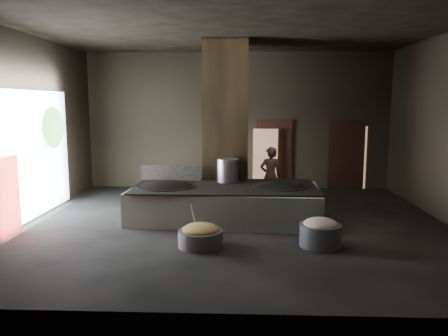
{
  "coord_description": "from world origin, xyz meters",
  "views": [
    {
      "loc": [
        0.15,
        -10.08,
        2.84
      ],
      "look_at": [
        -0.3,
        0.6,
        1.25
      ],
      "focal_mm": 35.0,
      "sensor_mm": 36.0,
      "label": 1
    }
  ],
  "objects_px": {
    "hearth_platform": "(225,203)",
    "stock_pot": "(228,170)",
    "meat_basin": "(320,235)",
    "wok_left": "(166,189)",
    "cook": "(270,176)",
    "veg_basin": "(201,238)",
    "wok_right": "(280,189)"
  },
  "relations": [
    {
      "from": "cook",
      "to": "veg_basin",
      "type": "distance_m",
      "value": 4.11
    },
    {
      "from": "wok_left",
      "to": "veg_basin",
      "type": "height_order",
      "value": "wok_left"
    },
    {
      "from": "wok_left",
      "to": "stock_pot",
      "type": "distance_m",
      "value": 1.66
    },
    {
      "from": "veg_basin",
      "to": "meat_basin",
      "type": "xyz_separation_m",
      "value": [
        2.39,
        0.11,
        0.06
      ]
    },
    {
      "from": "wok_right",
      "to": "stock_pot",
      "type": "relative_size",
      "value": 2.25
    },
    {
      "from": "veg_basin",
      "to": "wok_right",
      "type": "bearing_deg",
      "value": 51.03
    },
    {
      "from": "wok_right",
      "to": "veg_basin",
      "type": "height_order",
      "value": "wok_right"
    },
    {
      "from": "wok_right",
      "to": "cook",
      "type": "height_order",
      "value": "cook"
    },
    {
      "from": "wok_left",
      "to": "stock_pot",
      "type": "relative_size",
      "value": 2.42
    },
    {
      "from": "hearth_platform",
      "to": "cook",
      "type": "height_order",
      "value": "cook"
    },
    {
      "from": "stock_pot",
      "to": "veg_basin",
      "type": "distance_m",
      "value": 2.88
    },
    {
      "from": "hearth_platform",
      "to": "stock_pot",
      "type": "bearing_deg",
      "value": 88.36
    },
    {
      "from": "wok_left",
      "to": "meat_basin",
      "type": "xyz_separation_m",
      "value": [
        3.43,
        -1.96,
        -0.52
      ]
    },
    {
      "from": "meat_basin",
      "to": "stock_pot",
      "type": "bearing_deg",
      "value": 127.1
    },
    {
      "from": "stock_pot",
      "to": "veg_basin",
      "type": "height_order",
      "value": "stock_pot"
    },
    {
      "from": "meat_basin",
      "to": "wok_right",
      "type": "bearing_deg",
      "value": 107.14
    },
    {
      "from": "hearth_platform",
      "to": "wok_left",
      "type": "distance_m",
      "value": 1.49
    },
    {
      "from": "veg_basin",
      "to": "meat_basin",
      "type": "bearing_deg",
      "value": 2.7
    },
    {
      "from": "stock_pot",
      "to": "veg_basin",
      "type": "relative_size",
      "value": 0.66
    },
    {
      "from": "hearth_platform",
      "to": "meat_basin",
      "type": "bearing_deg",
      "value": -41.79
    },
    {
      "from": "wok_left",
      "to": "veg_basin",
      "type": "relative_size",
      "value": 1.59
    },
    {
      "from": "hearth_platform",
      "to": "wok_right",
      "type": "distance_m",
      "value": 1.4
    },
    {
      "from": "wok_left",
      "to": "wok_right",
      "type": "distance_m",
      "value": 2.8
    },
    {
      "from": "stock_pot",
      "to": "hearth_platform",
      "type": "bearing_deg",
      "value": -95.19
    },
    {
      "from": "hearth_platform",
      "to": "cook",
      "type": "relative_size",
      "value": 2.77
    },
    {
      "from": "meat_basin",
      "to": "wok_left",
      "type": "bearing_deg",
      "value": 150.31
    },
    {
      "from": "hearth_platform",
      "to": "stock_pot",
      "type": "distance_m",
      "value": 0.92
    },
    {
      "from": "wok_right",
      "to": "stock_pot",
      "type": "bearing_deg",
      "value": 158.96
    },
    {
      "from": "wok_left",
      "to": "veg_basin",
      "type": "distance_m",
      "value": 2.39
    },
    {
      "from": "cook",
      "to": "wok_right",
      "type": "bearing_deg",
      "value": 83.02
    },
    {
      "from": "wok_left",
      "to": "cook",
      "type": "height_order",
      "value": "cook"
    },
    {
      "from": "cook",
      "to": "veg_basin",
      "type": "relative_size",
      "value": 1.82
    }
  ]
}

